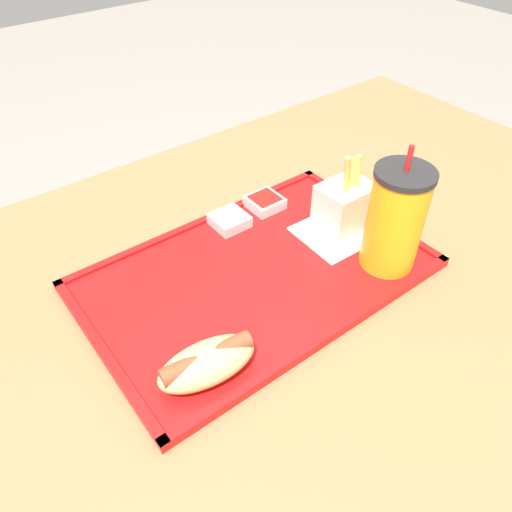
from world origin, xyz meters
name	(u,v)px	position (x,y,z in m)	size (l,w,h in m)	color
ground_plane	(265,503)	(0.00, 0.00, 0.00)	(8.00, 8.00, 0.00)	gray
dining_table	(267,422)	(0.00, 0.00, 0.36)	(1.39, 0.84, 0.72)	olive
food_tray	(256,274)	(0.01, -0.03, 0.73)	(0.47, 0.30, 0.01)	red
paper_napkin	(339,231)	(-0.15, -0.02, 0.73)	(0.13, 0.11, 0.00)	white
soda_cup	(395,219)	(-0.16, 0.07, 0.81)	(0.08, 0.08, 0.19)	gold
hot_dog_far	(207,362)	(0.15, 0.08, 0.75)	(0.12, 0.07, 0.04)	#DBB270
fries_carton	(344,205)	(-0.16, -0.03, 0.77)	(0.08, 0.06, 0.13)	silver
sauce_cup_mayo	(230,220)	(-0.03, -0.14, 0.74)	(0.05, 0.05, 0.02)	silver
sauce_cup_ketchup	(265,202)	(-0.10, -0.14, 0.74)	(0.05, 0.05, 0.02)	silver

